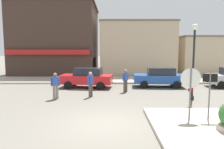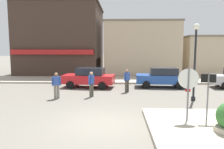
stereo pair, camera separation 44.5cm
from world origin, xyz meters
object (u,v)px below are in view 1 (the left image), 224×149
object	(u,v)px
stop_sign	(191,87)
pedestrian_crossing_near	(126,80)
parked_car_nearest	(87,77)
pedestrian_crossing_far	(91,84)
pedestrian_kerb_side	(56,85)
parked_car_second	(160,77)
one_way_sign	(210,91)
lamp_post	(195,50)

from	to	relation	value
stop_sign	pedestrian_crossing_near	size ratio (longest dim) A/B	1.43
parked_car_nearest	pedestrian_crossing_far	xyz separation A→B (m)	(0.62, -3.40, 0.06)
pedestrian_crossing_near	pedestrian_kerb_side	world-z (taller)	same
parked_car_nearest	parked_car_second	world-z (taller)	same
pedestrian_crossing_far	pedestrian_kerb_side	world-z (taller)	same
stop_sign	pedestrian_crossing_far	bearing A→B (deg)	133.19
parked_car_second	pedestrian_crossing_far	size ratio (longest dim) A/B	2.55
pedestrian_crossing_near	one_way_sign	bearing A→B (deg)	-64.52
stop_sign	pedestrian_crossing_near	bearing A→B (deg)	109.14
one_way_sign	parked_car_nearest	world-z (taller)	one_way_sign
one_way_sign	parked_car_second	xyz separation A→B (m)	(-0.21, 8.49, -0.52)
stop_sign	one_way_sign	size ratio (longest dim) A/B	1.10
parked_car_second	pedestrian_crossing_far	world-z (taller)	pedestrian_crossing_far
pedestrian_crossing_far	pedestrian_kerb_side	distance (m)	2.15
lamp_post	pedestrian_crossing_near	world-z (taller)	lamp_post
one_way_sign	pedestrian_kerb_side	distance (m)	8.58
one_way_sign	parked_car_second	size ratio (longest dim) A/B	0.51
pedestrian_crossing_far	one_way_sign	bearing A→B (deg)	-41.81
lamp_post	parked_car_nearest	bearing A→B (deg)	148.35
parked_car_nearest	parked_car_second	xyz separation A→B (m)	(5.78, 0.30, 0.00)
lamp_post	pedestrian_kerb_side	size ratio (longest dim) A/B	2.82
pedestrian_crossing_far	pedestrian_kerb_side	size ratio (longest dim) A/B	1.00
lamp_post	one_way_sign	bearing A→B (deg)	-101.10
pedestrian_crossing_far	lamp_post	bearing A→B (deg)	-7.18
pedestrian_kerb_side	stop_sign	bearing A→B (deg)	-32.96
pedestrian_kerb_side	parked_car_second	bearing A→B (deg)	30.41
parked_car_nearest	pedestrian_crossing_near	size ratio (longest dim) A/B	2.59
lamp_post	parked_car_second	bearing A→B (deg)	102.52
pedestrian_crossing_far	parked_car_nearest	bearing A→B (deg)	100.33
lamp_post	parked_car_nearest	size ratio (longest dim) A/B	1.09
stop_sign	pedestrian_crossing_near	world-z (taller)	stop_sign
parked_car_nearest	pedestrian_kerb_side	xyz separation A→B (m)	(-1.46, -3.95, 0.06)
parked_car_second	pedestrian_crossing_far	bearing A→B (deg)	-144.35
pedestrian_crossing_near	pedestrian_crossing_far	bearing A→B (deg)	-144.94
parked_car_nearest	lamp_post	bearing A→B (deg)	-31.65
pedestrian_crossing_near	pedestrian_kerb_side	size ratio (longest dim) A/B	1.00
one_way_sign	pedestrian_kerb_side	bearing A→B (deg)	150.28
stop_sign	pedestrian_crossing_far	world-z (taller)	stop_sign
parked_car_second	pedestrian_kerb_side	world-z (taller)	pedestrian_kerb_side
parked_car_nearest	pedestrian_kerb_side	bearing A→B (deg)	-110.28
stop_sign	pedestrian_crossing_far	xyz separation A→B (m)	(-4.55, 4.85, -0.65)
one_way_sign	lamp_post	distance (m)	4.41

